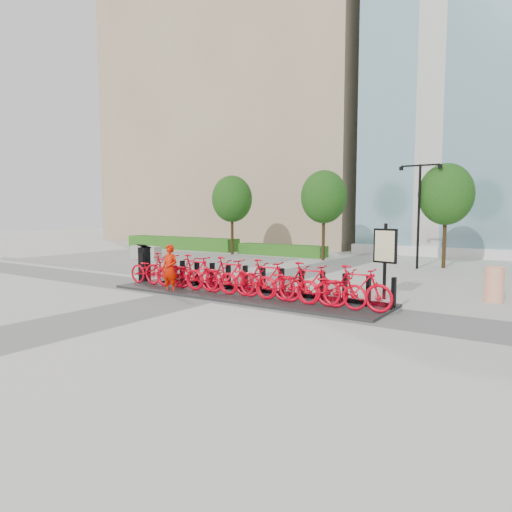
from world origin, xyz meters
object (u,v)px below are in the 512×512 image
Objects in this scene: worker_red at (170,269)px; jersey_barrier at (146,253)px; construction_barrel at (494,284)px; bike_0 at (151,270)px; map_sign at (385,249)px; kiosk at (144,263)px.

worker_red is 0.79× the size of jersey_barrier.
worker_red reaches higher than construction_barrel.
worker_red reaches higher than bike_0.
map_sign is (15.33, -4.10, 1.17)m from jersey_barrier.
jersey_barrier is at bearing 177.41° from map_sign.
map_sign is at bearing 11.05° from kiosk.
kiosk is 0.68× the size of jersey_barrier.
jersey_barrier is at bearing 136.28° from kiosk.
bike_0 is 8.28m from map_sign.
bike_0 reaches higher than construction_barrel.
bike_0 is 9.94m from jersey_barrier.
bike_0 is 1.26× the size of worker_red.
construction_barrel is at bearing 14.45° from kiosk.
worker_red reaches higher than kiosk.
kiosk is 8.89m from jersey_barrier.
bike_0 is 11.43m from construction_barrel.
kiosk is at bearing 150.68° from worker_red.
worker_red is at bearing -24.88° from kiosk.
jersey_barrier is at bearing 48.82° from bike_0.
bike_0 is 1.46× the size of kiosk.
construction_barrel is (9.28, 4.34, -0.28)m from worker_red.
kiosk reaches higher than construction_barrel.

